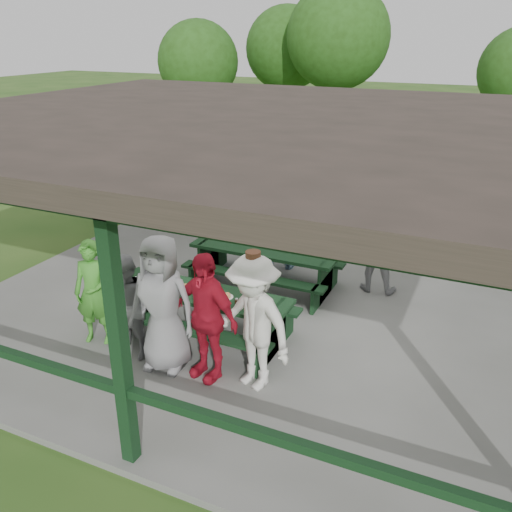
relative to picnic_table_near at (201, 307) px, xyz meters
The scene contains 19 objects.
ground 1.46m from the picnic_table_near, 63.51° to the left, with size 90.00×90.00×0.00m, color #264B17.
concrete_slab 1.44m from the picnic_table_near, 63.51° to the left, with size 10.00×8.00×0.10m, color slate.
pavilion_structure 2.91m from the picnic_table_near, 63.51° to the left, with size 10.60×8.60×3.24m.
picnic_table_near is the anchor object (origin of this frame).
picnic_table_far 2.01m from the picnic_table_near, 85.11° to the left, with size 2.69×1.39×0.75m.
table_setting 0.31m from the picnic_table_near, 34.14° to the left, with size 2.25×0.45×0.10m.
contestant_green 1.59m from the picnic_table_near, 149.67° to the right, with size 0.59×0.39×1.62m, color #3E922A.
contestant_grey_left 1.16m from the picnic_table_near, 124.60° to the right, with size 0.76×0.59×1.56m, color gray.
contestant_grey_mid 1.05m from the picnic_table_near, 92.66° to the right, with size 0.95×0.62×1.95m, color gray.
contestant_red 1.14m from the picnic_table_near, 55.80° to the right, with size 1.06×0.44×1.81m, color #B01427.
contestant_white_fedora 1.56m from the picnic_table_near, 32.71° to the right, with size 1.36×1.03×1.92m.
spectator_lblue 2.96m from the picnic_table_near, 88.08° to the left, with size 1.44×0.46×1.55m, color #81ABC8.
spectator_blue 3.65m from the picnic_table_near, 102.98° to the left, with size 0.59×0.38×1.61m, color #3D5E9F.
spectator_grey 3.42m from the picnic_table_near, 53.16° to the left, with size 0.84×0.65×1.72m, color gray.
pickup_truck 9.57m from the picnic_table_near, 86.01° to the left, with size 2.70×5.85×1.63m, color silver.
farm_trailer 9.41m from the picnic_table_near, 94.68° to the left, with size 4.14×2.02×1.44m.
tree_far_left 18.01m from the picnic_table_near, 107.66° to the left, with size 3.52×3.52×5.51m.
tree_left 16.11m from the picnic_table_near, 99.89° to the left, with size 3.99×3.99×6.23m.
tree_edge_left 15.42m from the picnic_table_near, 120.04° to the left, with size 3.14×3.14×4.90m.
Camera 1 is at (3.21, -7.48, 4.49)m, focal length 38.00 mm.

